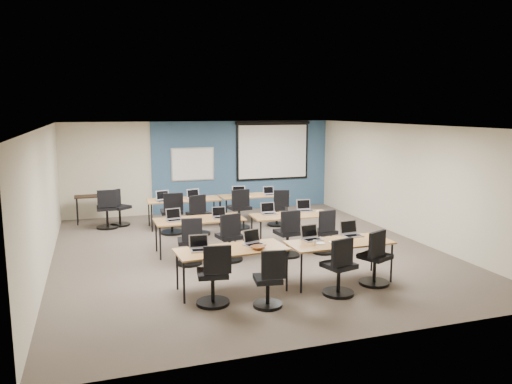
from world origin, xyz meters
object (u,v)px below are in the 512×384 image
object	(u,v)px
laptop_10	(240,194)
laptop_11	(269,193)
task_chair_1	(269,284)
task_chair_10	(240,212)
training_table_front_right	(339,244)
utility_table	(92,199)
laptop_7	(305,208)
spare_chair_a	(118,211)
training_table_back_right	(254,197)
laptop_1	(253,241)
laptop_0	(200,247)
training_table_front_left	(232,251)
spare_chair_b	(107,212)
task_chair_5	(230,241)
task_chair_8	(172,217)
task_chair_6	(288,237)
training_table_back_left	(184,201)
task_chair_11	(278,211)
projector_screen	(273,147)
training_table_mid_left	(199,221)
task_chair_7	(325,235)
training_table_mid_right	(292,217)
laptop_2	(311,236)
laptop_6	(269,211)
task_chair_3	(375,262)
laptop_9	(194,197)
task_chair_0	(214,280)
whiteboard	(193,164)
task_chair_4	(190,245)
laptop_5	(220,215)
task_chair_2	(339,271)
laptop_4	(174,218)
laptop_3	(351,232)
laptop_8	(163,199)

from	to	relation	value
laptop_10	laptop_11	distance (m)	0.83
task_chair_1	task_chair_10	bearing A→B (deg)	86.61
training_table_front_right	utility_table	size ratio (longest dim) A/B	2.09
laptop_7	spare_chair_a	size ratio (longest dim) A/B	0.34
training_table_back_right	laptop_1	size ratio (longest dim) A/B	5.51
laptop_0	spare_chair_a	distance (m)	5.54
training_table_front_left	spare_chair_b	xyz separation A→B (m)	(-1.86, 5.31, -0.26)
task_chair_5	task_chair_8	bearing A→B (deg)	95.50
task_chair_6	training_table_back_left	bearing A→B (deg)	108.80
task_chair_1	task_chair_11	distance (m)	5.53
projector_screen	task_chair_10	distance (m)	3.31
training_table_mid_left	task_chair_7	distance (m)	2.70
training_table_mid_right	laptop_2	world-z (taller)	laptop_2
laptop_6	task_chair_11	bearing A→B (deg)	63.29
laptop_0	task_chair_10	distance (m)	4.55
training_table_back_right	task_chair_1	world-z (taller)	task_chair_1
training_table_front_left	training_table_front_right	distance (m)	1.95
laptop_1	projector_screen	bearing A→B (deg)	49.74
training_table_front_right	task_chair_3	xyz separation A→B (m)	(0.50, -0.38, -0.27)
laptop_9	laptop_10	xyz separation A→B (m)	(1.26, 0.02, 0.00)
task_chair_0	laptop_1	xyz separation A→B (m)	(0.87, 0.69, 0.38)
laptop_7	task_chair_8	xyz separation A→B (m)	(-2.81, 1.68, -0.36)
whiteboard	spare_chair_b	xyz separation A→B (m)	(-2.51, -1.31, -1.02)
task_chair_1	task_chair_4	distance (m)	2.62
laptop_0	laptop_1	xyz separation A→B (m)	(0.95, 0.05, 0.00)
training_table_front_left	task_chair_5	world-z (taller)	task_chair_5
utility_table	spare_chair_b	world-z (taller)	spare_chair_b
training_table_front_left	task_chair_3	world-z (taller)	task_chair_3
laptop_5	laptop_6	bearing A→B (deg)	5.51
task_chair_5	laptop_11	distance (m)	3.82
whiteboard	training_table_back_right	bearing A→B (deg)	-51.05
projector_screen	training_table_mid_left	bearing A→B (deg)	-127.57
laptop_2	task_chair_5	distance (m)	1.88
training_table_back_right	laptop_10	distance (m)	0.44
laptop_5	task_chair_0	bearing A→B (deg)	-103.69
task_chair_10	utility_table	size ratio (longest dim) A/B	1.18
task_chair_7	laptop_11	bearing A→B (deg)	81.20
laptop_0	laptop_1	size ratio (longest dim) A/B	0.97
task_chair_2	task_chair_3	world-z (taller)	task_chair_3
task_chair_2	training_table_mid_left	bearing A→B (deg)	102.05
task_chair_0	task_chair_1	xyz separation A→B (m)	(0.79, -0.36, -0.03)
task_chair_1	laptop_7	xyz separation A→B (m)	(2.11, 3.45, 0.40)
task_chair_11	laptop_4	bearing A→B (deg)	-133.60
training_table_back_right	laptop_3	distance (m)	4.81
whiteboard	laptop_2	distance (m)	6.57
laptop_7	spare_chair_b	size ratio (longest dim) A/B	0.32
training_table_back_right	laptop_2	bearing A→B (deg)	-97.35
laptop_8	task_chair_10	bearing A→B (deg)	-31.93
laptop_4	task_chair_7	size ratio (longest dim) A/B	0.33
training_table_front_right	laptop_9	bearing A→B (deg)	107.02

